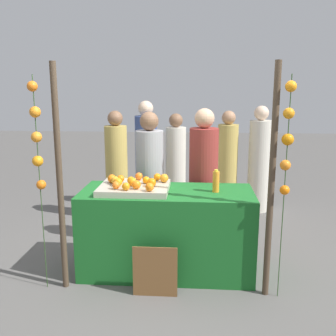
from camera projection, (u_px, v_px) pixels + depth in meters
ground_plane at (167, 270)px, 3.98m from camera, size 24.00×24.00×0.00m
stall_counter at (167, 231)px, 3.89m from camera, size 1.71×0.71×0.85m
orange_tray at (134, 188)px, 3.79m from camera, size 0.68×0.55×0.06m
orange_0 at (121, 179)px, 3.88m from camera, size 0.08×0.08×0.08m
orange_1 at (112, 179)px, 3.86m from camera, size 0.09×0.09×0.09m
orange_2 at (146, 180)px, 3.83m from camera, size 0.07×0.07×0.07m
orange_3 at (126, 186)px, 3.58m from camera, size 0.08×0.08×0.08m
orange_4 at (132, 182)px, 3.73m from camera, size 0.09×0.09×0.09m
orange_5 at (157, 177)px, 3.96m from camera, size 0.07×0.07×0.07m
orange_6 at (150, 187)px, 3.55m from camera, size 0.08×0.08×0.08m
orange_7 at (118, 182)px, 3.73m from camera, size 0.08×0.08×0.08m
orange_8 at (136, 185)px, 3.63m from camera, size 0.09×0.09×0.09m
orange_9 at (131, 180)px, 3.83m from camera, size 0.07×0.07×0.07m
orange_10 at (152, 182)px, 3.71m from camera, size 0.09×0.09×0.09m
orange_11 at (164, 178)px, 3.88m from camera, size 0.09×0.09×0.09m
orange_12 at (116, 185)px, 3.63m from camera, size 0.07×0.07×0.07m
orange_13 at (115, 180)px, 3.80m from camera, size 0.08×0.08×0.08m
orange_14 at (139, 176)px, 3.98m from camera, size 0.08×0.08×0.08m
juice_bottle at (216, 181)px, 3.74m from camera, size 0.07×0.07×0.22m
chalkboard_sign at (155, 272)px, 3.44m from camera, size 0.40×0.03×0.49m
vendor_left at (150, 185)px, 4.46m from camera, size 0.32×0.32×1.59m
vendor_right at (203, 185)px, 4.39m from camera, size 0.33×0.33×1.63m
crowd_person_0 at (227, 165)px, 5.78m from camera, size 0.30×0.30×1.51m
crowd_person_1 at (259, 163)px, 5.73m from camera, size 0.32×0.32×1.59m
crowd_person_2 at (117, 170)px, 5.37m from camera, size 0.31×0.31×1.54m
crowd_person_3 at (176, 167)px, 5.67m from camera, size 0.30×0.30×1.48m
crowd_person_4 at (146, 160)px, 5.83m from camera, size 0.33×0.33×1.65m
canopy_post_left at (60, 180)px, 3.44m from camera, size 0.06×0.06×2.08m
canopy_post_right at (271, 184)px, 3.30m from camera, size 0.06×0.06×2.08m
garland_strand_left at (37, 137)px, 3.34m from camera, size 0.11×0.11×1.97m
garland_strand_right at (288, 138)px, 3.17m from camera, size 0.10×0.10×1.97m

